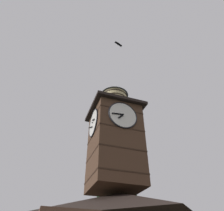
{
  "coord_description": "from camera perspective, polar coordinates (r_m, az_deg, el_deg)",
  "views": [
    {
      "loc": [
        4.9,
        13.34,
        2.39
      ],
      "look_at": [
        0.1,
        -0.2,
        13.32
      ],
      "focal_mm": 33.64,
      "sensor_mm": 36.0,
      "label": 1
    }
  ],
  "objects": [
    {
      "name": "flying_bird_high",
      "position": [
        19.35,
        1.74,
        16.37
      ],
      "size": [
        0.77,
        0.4,
        0.14
      ],
      "color": "black"
    },
    {
      "name": "pine_tree_behind",
      "position": [
        20.07,
        1.42,
        -23.3
      ],
      "size": [
        5.51,
        5.51,
        18.75
      ],
      "color": "#473323",
      "rests_on": "ground_plane"
    },
    {
      "name": "clock_tower",
      "position": [
        16.71,
        0.72,
        -8.48
      ],
      "size": [
        4.21,
        4.21,
        9.46
      ],
      "color": "#4C3323",
      "rests_on": "building_main"
    }
  ]
}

